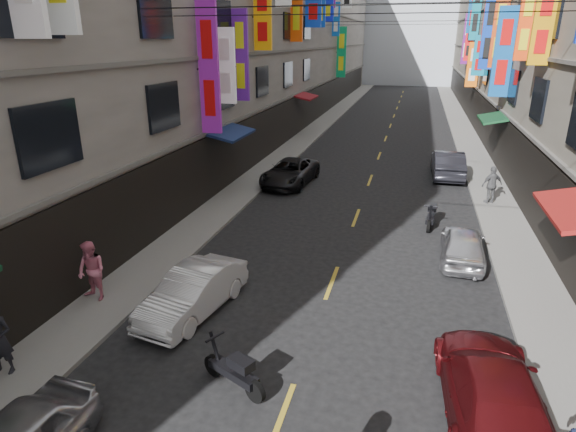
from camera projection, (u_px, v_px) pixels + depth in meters
The scene contains 17 objects.
sidewalk_left at pixel (309, 134), 38.21m from camera, with size 2.00×90.00×0.12m, color slate.
sidewalk_right at pixel (468, 142), 35.34m from camera, with size 2.00×90.00×0.12m, color slate.
building_row_left at pixel (234, 6), 36.39m from camera, with size 10.14×90.00×19.00m.
haze_block at pixel (412, 14), 78.39m from camera, with size 18.00×8.00×22.00m, color silver.
shop_signage at pixel (382, 1), 27.09m from camera, with size 14.00×55.00×12.36m.
street_awnings at pixel (337, 137), 21.54m from camera, with size 13.99×35.20×0.41m.
overhead_cables at pixel (381, 2), 22.87m from camera, with size 14.00×38.04×1.24m.
lane_markings at pixel (383, 146), 34.07m from camera, with size 0.12×80.20×0.01m.
scooter_crossing at pixel (234, 371), 10.31m from camera, with size 1.67×0.92×1.14m.
scooter_far_right at pixel (431, 216), 19.34m from camera, with size 0.55×1.80×1.14m.
car_left_mid at pixel (193, 292), 13.17m from camera, with size 1.33×3.82×1.26m, color white.
car_left_far at pixel (290, 172), 25.03m from camera, with size 2.10×4.56×1.27m, color black.
car_right_near at pixel (492, 390), 9.43m from camera, with size 1.85×4.55×1.32m, color #5B0F13.
car_right_mid at pixel (463, 244), 16.27m from camera, with size 1.43×3.56×1.21m, color silver.
car_right_far at pixel (448, 164), 26.26m from camera, with size 1.55×4.46×1.47m, color #27272F.
pedestrian_lfar at pixel (92, 271), 13.53m from camera, with size 0.85×0.58×1.75m, color pink.
pedestrian_rfar at pixel (492, 185), 21.66m from camera, with size 1.00×0.57×1.70m, color #565658.
Camera 1 is at (2.08, 4.71, 7.13)m, focal length 30.00 mm.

